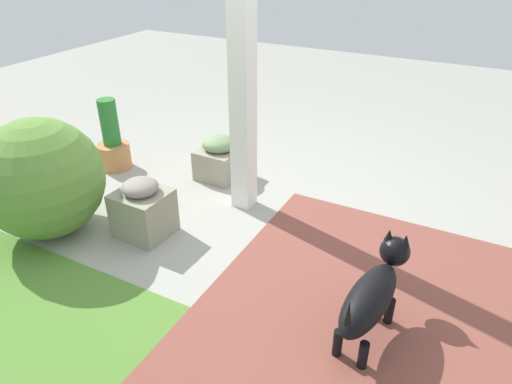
{
  "coord_description": "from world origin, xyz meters",
  "views": [
    {
      "loc": [
        -1.41,
        2.68,
        2.02
      ],
      "look_at": [
        -0.02,
        0.03,
        0.31
      ],
      "focal_mm": 32.41,
      "sensor_mm": 36.0,
      "label": 1
    }
  ],
  "objects_px": {
    "porch_pillar": "(242,61)",
    "stone_planter_mid": "(143,209)",
    "stone_planter_nearest": "(220,158)",
    "round_shrub": "(42,179)",
    "terracotta_pot_tall": "(113,144)",
    "dog": "(373,293)"
  },
  "relations": [
    {
      "from": "stone_planter_nearest",
      "to": "round_shrub",
      "type": "bearing_deg",
      "value": 64.01
    },
    {
      "from": "porch_pillar",
      "to": "dog",
      "type": "height_order",
      "value": "porch_pillar"
    },
    {
      "from": "stone_planter_mid",
      "to": "terracotta_pot_tall",
      "type": "bearing_deg",
      "value": -37.25
    },
    {
      "from": "porch_pillar",
      "to": "round_shrub",
      "type": "relative_size",
      "value": 2.68
    },
    {
      "from": "terracotta_pot_tall",
      "to": "stone_planter_nearest",
      "type": "bearing_deg",
      "value": -162.47
    },
    {
      "from": "terracotta_pot_tall",
      "to": "dog",
      "type": "xyz_separation_m",
      "value": [
        -2.76,
        0.96,
        0.06
      ]
    },
    {
      "from": "porch_pillar",
      "to": "round_shrub",
      "type": "distance_m",
      "value": 1.68
    },
    {
      "from": "porch_pillar",
      "to": "terracotta_pot_tall",
      "type": "bearing_deg",
      "value": -0.99
    },
    {
      "from": "stone_planter_nearest",
      "to": "stone_planter_mid",
      "type": "distance_m",
      "value": 1.06
    },
    {
      "from": "stone_planter_nearest",
      "to": "stone_planter_mid",
      "type": "relative_size",
      "value": 0.87
    },
    {
      "from": "porch_pillar",
      "to": "stone_planter_nearest",
      "type": "distance_m",
      "value": 1.15
    },
    {
      "from": "stone_planter_nearest",
      "to": "terracotta_pot_tall",
      "type": "relative_size",
      "value": 0.59
    },
    {
      "from": "porch_pillar",
      "to": "round_shrub",
      "type": "xyz_separation_m",
      "value": [
        1.11,
        1.02,
        -0.75
      ]
    },
    {
      "from": "stone_planter_mid",
      "to": "terracotta_pot_tall",
      "type": "relative_size",
      "value": 0.67
    },
    {
      "from": "porch_pillar",
      "to": "terracotta_pot_tall",
      "type": "relative_size",
      "value": 3.49
    },
    {
      "from": "porch_pillar",
      "to": "terracotta_pot_tall",
      "type": "height_order",
      "value": "porch_pillar"
    },
    {
      "from": "stone_planter_nearest",
      "to": "terracotta_pot_tall",
      "type": "distance_m",
      "value": 1.04
    },
    {
      "from": "dog",
      "to": "porch_pillar",
      "type": "bearing_deg",
      "value": -35.27
    },
    {
      "from": "stone_planter_nearest",
      "to": "round_shrub",
      "type": "height_order",
      "value": "round_shrub"
    },
    {
      "from": "round_shrub",
      "to": "terracotta_pot_tall",
      "type": "height_order",
      "value": "round_shrub"
    },
    {
      "from": "porch_pillar",
      "to": "stone_planter_mid",
      "type": "height_order",
      "value": "porch_pillar"
    },
    {
      "from": "stone_planter_nearest",
      "to": "terracotta_pot_tall",
      "type": "xyz_separation_m",
      "value": [
        0.99,
        0.31,
        0.05
      ]
    }
  ]
}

